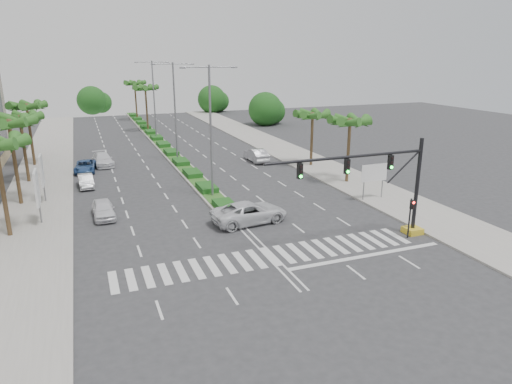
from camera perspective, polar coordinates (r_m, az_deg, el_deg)
ground at (r=30.48m, az=1.83°, el=-8.07°), size 160.00×160.00×0.00m
footpath_right at (r=53.91m, az=8.51°, el=2.92°), size 6.00×120.00×0.15m
footpath_left at (r=47.41m, az=-25.49°, el=-0.48°), size 6.00×120.00×0.15m
median at (r=72.41m, az=-12.19°, el=6.28°), size 2.20×75.00×0.20m
median_grass at (r=72.39m, az=-12.19°, el=6.37°), size 1.80×75.00×0.04m
signal_gantry at (r=33.76m, az=16.55°, el=-0.01°), size 12.60×1.20×7.20m
pedestrian_signal at (r=34.48m, az=18.79°, el=-2.34°), size 0.28×0.36×3.00m
direction_sign at (r=42.64m, az=14.54°, el=2.17°), size 2.70×0.11×3.40m
billboard_near at (r=38.91m, az=-25.71°, el=0.42°), size 0.18×2.10×4.35m
billboard_far at (r=44.71m, az=-25.22°, el=2.43°), size 0.18×2.10×4.35m
palm_left_mid at (r=44.20m, az=-28.47°, el=7.32°), size 4.57×4.68×7.95m
palm_left_far at (r=52.16m, az=-27.40°, el=7.96°), size 4.57×4.68×7.35m
palm_left_end at (r=60.03m, az=-26.73°, el=9.35°), size 4.57×4.68×7.75m
palm_right_near at (r=47.35m, az=11.66°, el=8.41°), size 4.57×4.68×7.05m
palm_right_far at (r=54.24m, az=7.08°, el=9.34°), size 4.57×4.68×6.75m
palm_median_a at (r=81.39m, az=-13.67°, el=12.33°), size 4.57×4.68×8.05m
palm_median_b at (r=96.24m, az=-14.93°, el=12.85°), size 4.57×4.68×8.05m
streetlight_near at (r=41.36m, az=-5.70°, el=8.35°), size 5.10×0.25×12.00m
streetlight_mid at (r=56.83m, az=-10.11°, el=10.45°), size 5.10×0.25×12.00m
streetlight_far at (r=72.53m, az=-12.65°, el=11.62°), size 5.10×0.25×12.00m
car_parked_a at (r=39.30m, az=-18.55°, el=-2.04°), size 1.82×4.25×1.43m
car_parked_b at (r=48.99m, az=-20.50°, el=1.31°), size 1.57×3.99×1.29m
car_parked_c at (r=55.43m, az=-20.58°, el=3.02°), size 2.65×4.90×1.31m
car_parked_d at (r=57.97m, az=-18.60°, el=3.87°), size 2.56×5.30×1.49m
car_crossing at (r=36.10m, az=-0.82°, el=-2.57°), size 6.40×3.51×1.70m
car_right at (r=57.17m, az=0.04°, el=4.66°), size 1.73×4.95×1.63m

